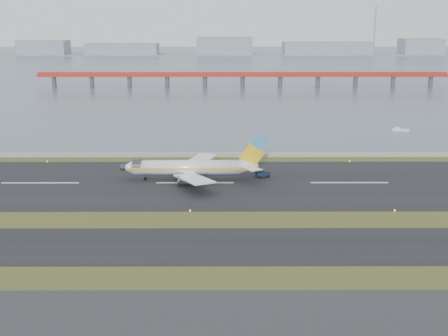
% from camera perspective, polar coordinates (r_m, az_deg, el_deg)
% --- Properties ---
extents(ground, '(1000.00, 1000.00, 0.00)m').
position_cam_1_polar(ground, '(116.66, -3.67, -5.65)').
color(ground, '#354719').
rests_on(ground, ground).
extents(taxiway_strip, '(1000.00, 18.00, 0.10)m').
position_cam_1_polar(taxiway_strip, '(105.49, -4.06, -7.88)').
color(taxiway_strip, black).
rests_on(taxiway_strip, ground).
extents(runway_strip, '(1000.00, 45.00, 0.10)m').
position_cam_1_polar(runway_strip, '(145.12, -2.97, -1.53)').
color(runway_strip, black).
rests_on(runway_strip, ground).
extents(seawall, '(1000.00, 2.50, 1.00)m').
position_cam_1_polar(seawall, '(174.01, -2.51, 1.36)').
color(seawall, gray).
rests_on(seawall, ground).
extents(bay_water, '(1400.00, 800.00, 1.30)m').
position_cam_1_polar(bay_water, '(570.71, -0.90, 10.55)').
color(bay_water, '#475766').
rests_on(bay_water, ground).
extents(red_pier, '(260.00, 5.00, 10.20)m').
position_cam_1_polar(red_pier, '(360.98, 1.90, 9.35)').
color(red_pier, red).
rests_on(red_pier, ground).
extents(far_shoreline, '(1400.00, 80.00, 60.50)m').
position_cam_1_polar(far_shoreline, '(730.07, 0.35, 11.92)').
color(far_shoreline, '#8B95A5').
rests_on(far_shoreline, ground).
extents(airliner, '(38.52, 32.89, 12.80)m').
position_cam_1_polar(airliner, '(146.98, -3.20, 0.06)').
color(airliner, white).
rests_on(airliner, ground).
extents(pushback_tug, '(4.00, 3.04, 2.27)m').
position_cam_1_polar(pushback_tug, '(150.47, 3.92, -0.54)').
color(pushback_tug, '#122033').
rests_on(pushback_tug, ground).
extents(workboat_near, '(6.67, 3.22, 1.56)m').
position_cam_1_polar(workboat_near, '(224.81, 17.44, 3.73)').
color(workboat_near, silver).
rests_on(workboat_near, ground).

